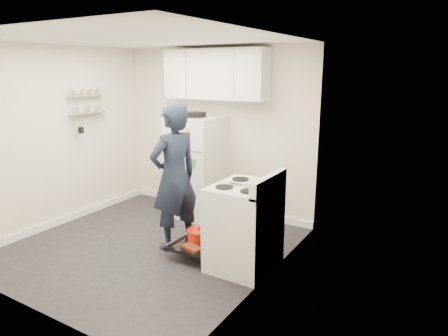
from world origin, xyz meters
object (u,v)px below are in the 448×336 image
Objects in this scene: person at (174,177)px; open_oven_door at (200,239)px; electric_range at (243,227)px; refrigerator at (197,167)px.

open_oven_door is at bearing 102.75° from person.
person reaches higher than electric_range.
open_oven_door is 1.48m from refrigerator.
electric_range is at bearing 105.48° from person.
electric_range reaches higher than open_oven_door.
person is at bearing 175.98° from open_oven_door.
open_oven_door is at bearing -54.09° from refrigerator.
open_oven_door is 0.45× the size of refrigerator.
refrigerator is (-0.80, 1.10, 0.57)m from open_oven_door.
person is (0.42, -1.08, 0.14)m from refrigerator.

